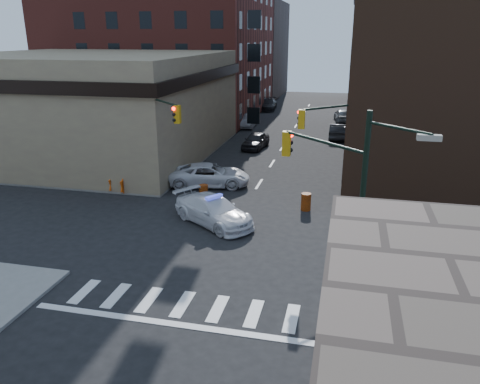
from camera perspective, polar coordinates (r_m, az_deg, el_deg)
The scene contains 28 objects.
ground at distance 25.70m, azimuth -1.87°, elevation -5.64°, with size 140.00×140.00×0.00m, color black.
sidewalk_nw at distance 63.42m, azimuth -14.65°, elevation 8.52°, with size 34.00×54.50×0.15m, color gray.
bank_building at distance 45.83m, azimuth -17.65°, elevation 10.18°, with size 22.00×22.00×9.00m, color #8D7F5C.
apartment_block at distance 67.29m, azimuth -8.94°, elevation 19.65°, with size 25.00×25.00×24.00m, color maroon.
commercial_row_ne at distance 45.79m, azimuth 22.25°, elevation 12.84°, with size 14.00×34.00×14.00m, color #482C1D.
filler_nw at distance 87.50m, azimuth -1.68°, elevation 16.95°, with size 20.00×18.00×16.00m, color brown.
filler_ne at distance 81.14m, azimuth 19.22°, elevation 14.42°, with size 16.00×16.00×12.00m, color maroon.
signal_pole_se at distance 18.10m, azimuth 12.13°, elevation -0.97°, with size 5.40×5.27×8.00m.
signal_pole_nw at distance 31.03m, azimuth -9.96°, elevation 6.79°, with size 3.58×3.67×8.00m.
signal_pole_ne at distance 28.66m, azimuth 12.27°, elevation 5.67°, with size 3.67×3.58×8.00m.
tree_ne_near at distance 49.16m, azimuth 14.75°, elevation 9.76°, with size 3.00×3.00×4.85m.
tree_ne_far at distance 57.08m, azimuth 14.61°, elevation 10.93°, with size 3.00×3.00×4.85m.
police_car at distance 27.35m, azimuth -3.25°, elevation -2.28°, with size 2.27×5.58×1.62m, color white.
pickup at distance 34.28m, azimuth -3.76°, elevation 2.08°, with size 2.72×5.89×1.64m, color silver.
parked_car_wnear at distance 45.81m, azimuth 1.93°, elevation 6.28°, with size 1.81×4.51×1.54m, color black.
parked_car_wfar at distance 56.70m, azimuth 1.04°, elevation 8.70°, with size 1.65×4.74×1.56m, color gray.
parked_car_wdeep at distance 70.13m, azimuth 3.44°, elevation 10.62°, with size 2.29×5.64×1.64m, color black.
parked_car_enear at distance 51.24m, azimuth 11.86°, elevation 7.25°, with size 1.68×4.81×1.59m, color black.
parked_car_efar at distance 61.85m, azimuth 12.39°, elevation 9.14°, with size 1.93×4.79×1.63m, color #919599.
pedestrian_a at distance 35.03m, azimuth -8.58°, elevation 2.51°, with size 0.59×0.39×1.62m, color black.
pedestrian_b at distance 36.83m, azimuth -12.74°, elevation 3.17°, with size 0.85×0.67×1.76m, color black.
pedestrian_c at distance 37.20m, azimuth -14.16°, elevation 3.06°, with size 0.92×0.38×1.57m, color #1D202C.
barrel_road at distance 29.78m, azimuth 8.05°, elevation -1.20°, with size 0.62×0.62×1.10m, color #DD5A0A.
barrel_bank at distance 31.28m, azimuth -4.46°, elevation -0.10°, with size 0.61×0.61×1.09m, color red.
barricade_se_a at distance 17.87m, azimuth 12.23°, elevation -15.89°, with size 1.09×0.54×0.81m, color #EC580B, non-canonical shape.
barricade_se_b at distance 18.36m, azimuth 12.28°, elevation -14.79°, with size 1.14×0.57×0.85m, color #D15309, non-canonical shape.
barricade_nw_a at distance 33.67m, azimuth -14.58°, elevation 0.85°, with size 1.27×0.64×0.95m, color red, non-canonical shape.
barricade_nw_b at distance 35.34m, azimuth -11.95°, elevation 1.93°, with size 1.33×0.66×1.00m, color red, non-canonical shape.
Camera 1 is at (6.09, -22.62, 10.56)m, focal length 35.00 mm.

